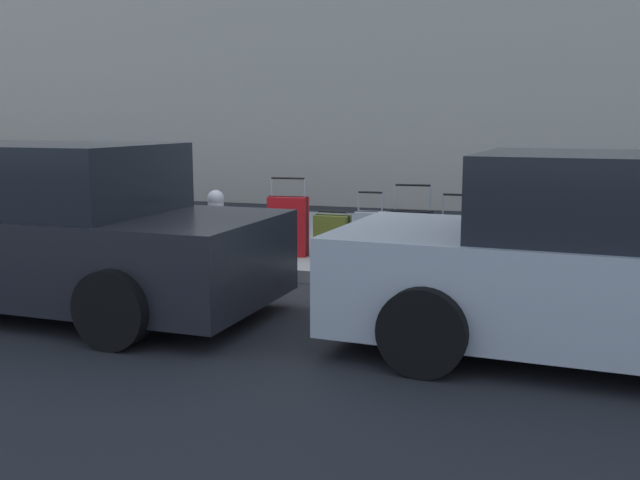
% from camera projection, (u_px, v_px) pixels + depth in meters
% --- Properties ---
extents(ground_plane, '(40.00, 40.00, 0.00)m').
position_uv_depth(ground_plane, '(235.00, 278.00, 8.47)').
color(ground_plane, black).
extents(sidewalk_curb, '(18.00, 5.00, 0.14)m').
position_uv_depth(sidewalk_curb, '(307.00, 239.00, 10.80)').
color(sidewalk_curb, gray).
rests_on(sidewalk_curb, ground_plane).
extents(suitcase_navy_0, '(0.45, 0.27, 0.88)m').
position_uv_depth(suitcase_navy_0, '(553.00, 242.00, 8.10)').
color(suitcase_navy_0, navy).
rests_on(suitcase_navy_0, sidewalk_curb).
extents(suitcase_maroon_1, '(0.35, 0.26, 0.78)m').
position_uv_depth(suitcase_maroon_1, '(507.00, 242.00, 8.32)').
color(suitcase_maroon_1, maroon).
rests_on(suitcase_maroon_1, sidewalk_curb).
extents(suitcase_teal_2, '(0.49, 0.25, 0.82)m').
position_uv_depth(suitcase_teal_2, '(461.00, 242.00, 8.41)').
color(suitcase_teal_2, '#0F606B').
rests_on(suitcase_teal_2, sidewalk_curb).
extents(suitcase_black_3, '(0.47, 0.23, 0.91)m').
position_uv_depth(suitcase_black_3, '(412.00, 236.00, 8.63)').
color(suitcase_black_3, black).
rests_on(suitcase_black_3, sidewalk_curb).
extents(suitcase_silver_4, '(0.35, 0.21, 0.82)m').
position_uv_depth(suitcase_silver_4, '(370.00, 236.00, 8.77)').
color(suitcase_silver_4, '#9EA0A8').
rests_on(suitcase_silver_4, sidewalk_curb).
extents(suitcase_olive_5, '(0.43, 0.23, 0.57)m').
position_uv_depth(suitcase_olive_5, '(332.00, 236.00, 8.96)').
color(suitcase_olive_5, '#59601E').
rests_on(suitcase_olive_5, sidewalk_curb).
extents(suitcase_red_6, '(0.49, 0.25, 0.96)m').
position_uv_depth(suitcase_red_6, '(288.00, 226.00, 9.05)').
color(suitcase_red_6, red).
rests_on(suitcase_red_6, sidewalk_curb).
extents(fire_hydrant, '(0.39, 0.21, 0.77)m').
position_uv_depth(fire_hydrant, '(216.00, 219.00, 9.37)').
color(fire_hydrant, '#99999E').
rests_on(fire_hydrant, sidewalk_curb).
extents(bollard_post, '(0.17, 0.17, 0.73)m').
position_uv_depth(bollard_post, '(159.00, 221.00, 9.46)').
color(bollard_post, brown).
rests_on(bollard_post, sidewalk_curb).
extents(parked_car_charcoal_1, '(4.51, 2.10, 1.56)m').
position_uv_depth(parked_car_charcoal_1, '(44.00, 232.00, 7.06)').
color(parked_car_charcoal_1, black).
rests_on(parked_car_charcoal_1, ground_plane).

